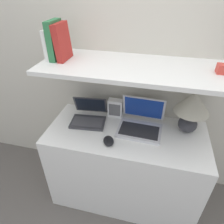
{
  "coord_description": "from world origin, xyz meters",
  "views": [
    {
      "loc": [
        0.16,
        -0.87,
        1.7
      ],
      "look_at": [
        -0.11,
        0.27,
        0.9
      ],
      "focal_mm": 32.0,
      "sensor_mm": 36.0,
      "label": 1
    }
  ],
  "objects_px": {
    "table_lamp": "(192,107)",
    "laptop_small": "(89,116)",
    "computer_mouse": "(109,141)",
    "shelf_gadget": "(224,69)",
    "book_green": "(55,40)",
    "book_white": "(50,44)",
    "router_box": "(115,108)",
    "laptop_large": "(141,123)",
    "book_red": "(62,42)"
  },
  "relations": [
    {
      "from": "table_lamp",
      "to": "shelf_gadget",
      "type": "xyz_separation_m",
      "value": [
        0.1,
        -0.06,
        0.31
      ]
    },
    {
      "from": "table_lamp",
      "to": "book_white",
      "type": "bearing_deg",
      "value": -176.71
    },
    {
      "from": "table_lamp",
      "to": "router_box",
      "type": "height_order",
      "value": "table_lamp"
    },
    {
      "from": "laptop_large",
      "to": "book_red",
      "type": "relative_size",
      "value": 1.43
    },
    {
      "from": "table_lamp",
      "to": "laptop_small",
      "type": "distance_m",
      "value": 0.77
    },
    {
      "from": "table_lamp",
      "to": "router_box",
      "type": "bearing_deg",
      "value": 173.46
    },
    {
      "from": "laptop_small",
      "to": "router_box",
      "type": "bearing_deg",
      "value": 31.45
    },
    {
      "from": "book_red",
      "to": "computer_mouse",
      "type": "bearing_deg",
      "value": -30.43
    },
    {
      "from": "shelf_gadget",
      "to": "book_white",
      "type": "bearing_deg",
      "value": -180.0
    },
    {
      "from": "laptop_large",
      "to": "router_box",
      "type": "bearing_deg",
      "value": 152.38
    },
    {
      "from": "book_white",
      "to": "computer_mouse",
      "type": "bearing_deg",
      "value": -25.05
    },
    {
      "from": "table_lamp",
      "to": "router_box",
      "type": "relative_size",
      "value": 2.17
    },
    {
      "from": "table_lamp",
      "to": "book_green",
      "type": "xyz_separation_m",
      "value": [
        -0.94,
        -0.06,
        0.41
      ]
    },
    {
      "from": "book_green",
      "to": "shelf_gadget",
      "type": "xyz_separation_m",
      "value": [
        1.04,
        -0.0,
        -0.1
      ]
    },
    {
      "from": "laptop_small",
      "to": "shelf_gadget",
      "type": "relative_size",
      "value": 3.89
    },
    {
      "from": "computer_mouse",
      "to": "shelf_gadget",
      "type": "bearing_deg",
      "value": 18.33
    },
    {
      "from": "book_white",
      "to": "book_green",
      "type": "bearing_deg",
      "value": 0.0
    },
    {
      "from": "laptop_large",
      "to": "router_box",
      "type": "distance_m",
      "value": 0.25
    },
    {
      "from": "computer_mouse",
      "to": "book_green",
      "type": "relative_size",
      "value": 0.51
    },
    {
      "from": "laptop_large",
      "to": "router_box",
      "type": "xyz_separation_m",
      "value": [
        -0.22,
        0.12,
        0.03
      ]
    },
    {
      "from": "book_green",
      "to": "book_red",
      "type": "relative_size",
      "value": 1.05
    },
    {
      "from": "book_white",
      "to": "book_green",
      "type": "height_order",
      "value": "book_green"
    },
    {
      "from": "computer_mouse",
      "to": "shelf_gadget",
      "type": "distance_m",
      "value": 0.84
    },
    {
      "from": "book_red",
      "to": "laptop_large",
      "type": "bearing_deg",
      "value": 0.46
    },
    {
      "from": "router_box",
      "to": "computer_mouse",
      "type": "bearing_deg",
      "value": -85.21
    },
    {
      "from": "laptop_small",
      "to": "book_white",
      "type": "relative_size",
      "value": 1.5
    },
    {
      "from": "book_white",
      "to": "laptop_large",
      "type": "bearing_deg",
      "value": 0.39
    },
    {
      "from": "computer_mouse",
      "to": "book_white",
      "type": "xyz_separation_m",
      "value": [
        -0.45,
        0.21,
        0.57
      ]
    },
    {
      "from": "table_lamp",
      "to": "shelf_gadget",
      "type": "distance_m",
      "value": 0.33
    },
    {
      "from": "computer_mouse",
      "to": "book_red",
      "type": "distance_m",
      "value": 0.72
    },
    {
      "from": "computer_mouse",
      "to": "book_white",
      "type": "distance_m",
      "value": 0.76
    },
    {
      "from": "computer_mouse",
      "to": "laptop_large",
      "type": "bearing_deg",
      "value": 47.78
    },
    {
      "from": "laptop_small",
      "to": "book_green",
      "type": "distance_m",
      "value": 0.61
    },
    {
      "from": "book_red",
      "to": "shelf_gadget",
      "type": "height_order",
      "value": "book_red"
    },
    {
      "from": "computer_mouse",
      "to": "book_white",
      "type": "relative_size",
      "value": 0.65
    },
    {
      "from": "router_box",
      "to": "laptop_small",
      "type": "bearing_deg",
      "value": -148.55
    },
    {
      "from": "table_lamp",
      "to": "book_red",
      "type": "height_order",
      "value": "book_red"
    },
    {
      "from": "laptop_large",
      "to": "computer_mouse",
      "type": "distance_m",
      "value": 0.29
    },
    {
      "from": "laptop_small",
      "to": "router_box",
      "type": "relative_size",
      "value": 1.91
    },
    {
      "from": "router_box",
      "to": "book_green",
      "type": "bearing_deg",
      "value": -162.33
    },
    {
      "from": "router_box",
      "to": "book_green",
      "type": "xyz_separation_m",
      "value": [
        -0.38,
        -0.12,
        0.54
      ]
    },
    {
      "from": "laptop_large",
      "to": "laptop_small",
      "type": "xyz_separation_m",
      "value": [
        -0.41,
        0.0,
        -0.01
      ]
    },
    {
      "from": "table_lamp",
      "to": "book_red",
      "type": "relative_size",
      "value": 1.4
    },
    {
      "from": "laptop_large",
      "to": "laptop_small",
      "type": "distance_m",
      "value": 0.41
    },
    {
      "from": "book_white",
      "to": "book_green",
      "type": "relative_size",
      "value": 0.78
    },
    {
      "from": "book_green",
      "to": "laptop_large",
      "type": "bearing_deg",
      "value": 0.42
    },
    {
      "from": "router_box",
      "to": "table_lamp",
      "type": "bearing_deg",
      "value": -6.54
    },
    {
      "from": "laptop_large",
      "to": "book_green",
      "type": "height_order",
      "value": "book_green"
    },
    {
      "from": "table_lamp",
      "to": "laptop_small",
      "type": "relative_size",
      "value": 1.14
    },
    {
      "from": "router_box",
      "to": "book_red",
      "type": "height_order",
      "value": "book_red"
    }
  ]
}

